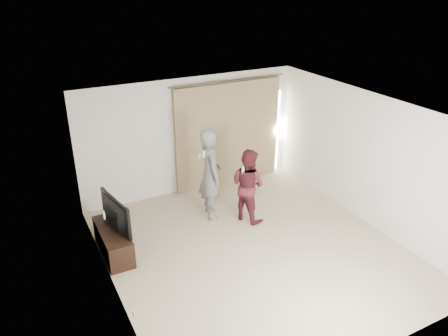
{
  "coord_description": "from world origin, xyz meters",
  "views": [
    {
      "loc": [
        -3.52,
        -5.61,
        4.64
      ],
      "look_at": [
        0.02,
        1.2,
        1.14
      ],
      "focal_mm": 35.0,
      "sensor_mm": 36.0,
      "label": 1
    }
  ],
  "objects": [
    {
      "name": "floor",
      "position": [
        0.0,
        0.0,
        0.0
      ],
      "size": [
        5.5,
        5.5,
        0.0
      ],
      "primitive_type": "plane",
      "color": "tan",
      "rests_on": "ground"
    },
    {
      "name": "wall_back",
      "position": [
        0.0,
        2.75,
        1.3
      ],
      "size": [
        5.0,
        0.04,
        2.6
      ],
      "primitive_type": "cube",
      "color": "silver",
      "rests_on": "ground"
    },
    {
      "name": "wall_left",
      "position": [
        -2.5,
        -0.0,
        1.3
      ],
      "size": [
        0.04,
        5.5,
        2.6
      ],
      "color": "silver",
      "rests_on": "ground"
    },
    {
      "name": "ceiling",
      "position": [
        0.0,
        0.0,
        2.6
      ],
      "size": [
        5.0,
        5.5,
        0.01
      ],
      "primitive_type": "cube",
      "color": "white",
      "rests_on": "wall_back"
    },
    {
      "name": "curtain",
      "position": [
        0.91,
        2.68,
        1.2
      ],
      "size": [
        2.8,
        0.11,
        2.46
      ],
      "color": "#9B875F",
      "rests_on": "ground"
    },
    {
      "name": "tv_console",
      "position": [
        -2.27,
        1.07,
        0.24
      ],
      "size": [
        0.43,
        1.25,
        0.48
      ],
      "primitive_type": "cube",
      "color": "black",
      "rests_on": "ground"
    },
    {
      "name": "tv",
      "position": [
        -2.27,
        1.07,
        0.78
      ],
      "size": [
        0.32,
        1.05,
        0.6
      ],
      "primitive_type": "imported",
      "rotation": [
        0.0,
        0.0,
        1.75
      ],
      "color": "black",
      "rests_on": "tv_console"
    },
    {
      "name": "scratching_post",
      "position": [
        -2.1,
        1.93,
        0.2
      ],
      "size": [
        0.38,
        0.38,
        0.5
      ],
      "color": "tan",
      "rests_on": "ground"
    },
    {
      "name": "person_man",
      "position": [
        -0.14,
        1.48,
        0.94
      ],
      "size": [
        0.56,
        0.75,
        1.87
      ],
      "color": "slate",
      "rests_on": "ground"
    },
    {
      "name": "person_woman",
      "position": [
        0.46,
        1.02,
        0.75
      ],
      "size": [
        0.81,
        0.9,
        1.51
      ],
      "color": "#511B22",
      "rests_on": "ground"
    }
  ]
}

